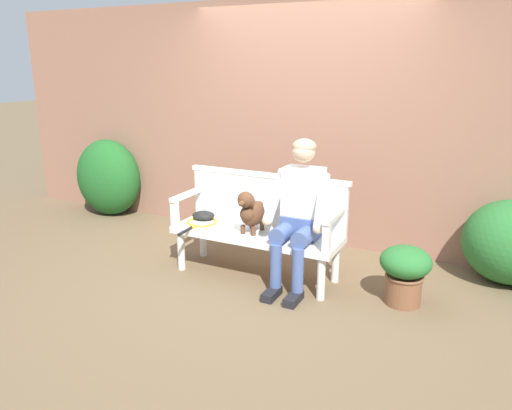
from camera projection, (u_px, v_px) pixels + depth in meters
name	position (u px, v px, depth m)	size (l,w,h in m)	color
ground_plane	(256.00, 275.00, 4.63)	(40.00, 40.00, 0.00)	brown
brick_garden_fence	(307.00, 123.00, 5.34)	(8.00, 0.30, 2.57)	#936651
hedge_bush_mid_left	(511.00, 242.00, 4.40)	(0.83, 0.79, 0.76)	#286B2D
hedge_bush_mid_right	(109.00, 177.00, 6.36)	(0.89, 0.64, 0.98)	#1E5B23
garden_bench	(256.00, 237.00, 4.52)	(1.57, 0.51, 0.44)	white
bench_backrest	(267.00, 199.00, 4.63)	(1.61, 0.06, 0.50)	white
bench_armrest_left_end	(182.00, 202.00, 4.69)	(0.06, 0.51, 0.28)	white
bench_armrest_right_end	(332.00, 225.00, 4.05)	(0.06, 0.51, 0.28)	white
person_seated	(299.00, 209.00, 4.23)	(0.56, 0.65, 1.31)	black
dog_on_bench	(251.00, 211.00, 4.41)	(0.20, 0.41, 0.41)	brown
tennis_racket	(201.00, 223.00, 4.71)	(0.30, 0.57, 0.03)	yellow
baseball_glove	(203.00, 216.00, 4.81)	(0.22, 0.17, 0.09)	black
potted_plant	(405.00, 271.00, 4.01)	(0.42, 0.42, 0.50)	brown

